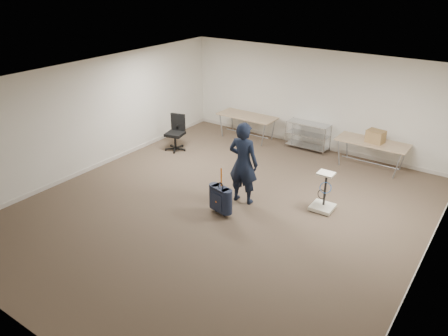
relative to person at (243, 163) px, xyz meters
The scene contains 10 objects.
ground 1.08m from the person, 104.38° to the right, with size 9.00×9.00×0.00m, color #4C392E.
room_shell 1.23m from the person, 99.12° to the left, with size 8.00×9.00×9.00m.
folding_table_left 3.99m from the person, 120.79° to the left, with size 1.80×0.75×0.73m.
folding_table_right 3.85m from the person, 62.71° to the left, with size 1.80×0.75×0.73m.
wire_shelf 3.70m from the person, 92.13° to the left, with size 1.22×0.47×0.80m.
person is the anchor object (origin of this frame).
suitcase 0.95m from the person, 95.40° to the right, with size 0.43×0.30×1.07m.
office_chair 3.61m from the person, 155.23° to the left, with size 0.62×0.62×1.02m.
equipment_cart 1.90m from the person, 22.35° to the left, with size 0.49×0.49×0.88m.
cardboard_box 3.86m from the person, 61.90° to the left, with size 0.43×0.32×0.32m, color olive.
Camera 1 is at (4.73, -6.79, 4.82)m, focal length 35.00 mm.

